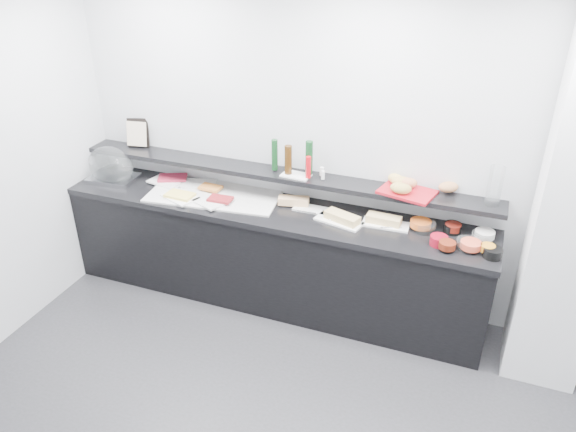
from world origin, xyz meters
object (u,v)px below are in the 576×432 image
(cloche_base, at_px, (113,178))
(condiment_tray, at_px, (296,175))
(sandwich_plate_mid, at_px, (339,221))
(bread_tray, at_px, (407,192))
(framed_print, at_px, (138,133))
(carafe, at_px, (495,186))

(cloche_base, bearing_deg, condiment_tray, 0.09)
(sandwich_plate_mid, relative_size, bread_tray, 0.93)
(framed_print, xyz_separation_m, carafe, (3.07, -0.07, 0.02))
(cloche_base, height_order, condiment_tray, condiment_tray)
(cloche_base, relative_size, bread_tray, 1.05)
(cloche_base, height_order, sandwich_plate_mid, cloche_base)
(sandwich_plate_mid, bearing_deg, framed_print, -175.30)
(condiment_tray, bearing_deg, bread_tray, 4.71)
(condiment_tray, height_order, bread_tray, bread_tray)
(cloche_base, xyz_separation_m, sandwich_plate_mid, (2.12, -0.02, -0.01))
(bread_tray, distance_m, carafe, 0.63)
(cloche_base, distance_m, condiment_tray, 1.72)
(sandwich_plate_mid, distance_m, condiment_tray, 0.52)
(bread_tray, xyz_separation_m, carafe, (0.61, 0.03, 0.14))
(cloche_base, distance_m, framed_print, 0.47)
(bread_tray, bearing_deg, cloche_base, -163.13)
(condiment_tray, bearing_deg, carafe, 5.80)
(condiment_tray, xyz_separation_m, bread_tray, (0.90, 0.01, 0.00))
(condiment_tray, relative_size, bread_tray, 0.58)
(condiment_tray, height_order, carafe, carafe)
(condiment_tray, distance_m, bread_tray, 0.90)
(sandwich_plate_mid, relative_size, framed_print, 1.44)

